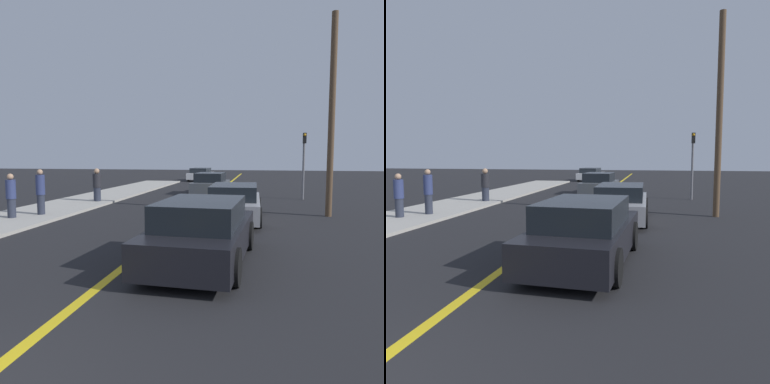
# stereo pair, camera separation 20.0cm
# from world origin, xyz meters

# --- Properties ---
(road_center_line) EXTENTS (0.20, 60.00, 0.01)m
(road_center_line) POSITION_xyz_m (0.00, 18.00, 0.00)
(road_center_line) COLOR gold
(road_center_line) RESTS_ON ground_plane
(sidewalk_left) EXTENTS (3.18, 30.38, 0.11)m
(sidewalk_left) POSITION_xyz_m (-6.06, 15.19, 0.05)
(sidewalk_left) COLOR #ADA89E
(sidewalk_left) RESTS_ON ground_plane
(car_near_right_lane) EXTENTS (2.15, 4.53, 1.41)m
(car_near_right_lane) POSITION_xyz_m (1.59, 5.58, 0.68)
(car_near_right_lane) COLOR black
(car_near_right_lane) RESTS_ON ground_plane
(car_ahead_center) EXTENTS (2.02, 4.80, 1.32)m
(car_ahead_center) POSITION_xyz_m (1.85, 11.27, 0.64)
(car_ahead_center) COLOR #9E9EA3
(car_ahead_center) RESTS_ON ground_plane
(car_far_distant) EXTENTS (2.10, 4.12, 1.32)m
(car_far_distant) POSITION_xyz_m (-0.31, 20.46, 0.63)
(car_far_distant) COLOR #4C5156
(car_far_distant) RESTS_ON ground_plane
(car_parked_left_lot) EXTENTS (2.10, 4.58, 1.21)m
(car_parked_left_lot) POSITION_xyz_m (-2.99, 32.88, 0.60)
(car_parked_left_lot) COLOR silver
(car_parked_left_lot) RESTS_ON ground_plane
(pedestrian_mid_group) EXTENTS (0.35, 0.35, 1.61)m
(pedestrian_mid_group) POSITION_xyz_m (-6.11, 9.65, 0.91)
(pedestrian_mid_group) COLOR #282D3D
(pedestrian_mid_group) RESTS_ON sidewalk_left
(pedestrian_far_standing) EXTENTS (0.33, 0.33, 1.73)m
(pedestrian_far_standing) POSITION_xyz_m (-5.51, 10.56, 0.98)
(pedestrian_far_standing) COLOR #282D3D
(pedestrian_far_standing) RESTS_ON sidewalk_left
(pedestrian_by_sign) EXTENTS (0.41, 0.41, 1.63)m
(pedestrian_by_sign) POSITION_xyz_m (-5.24, 14.95, 0.91)
(pedestrian_by_sign) COLOR #282D3D
(pedestrian_by_sign) RESTS_ON sidewalk_left
(traffic_light) EXTENTS (0.18, 0.40, 3.56)m
(traffic_light) POSITION_xyz_m (4.99, 18.44, 2.22)
(traffic_light) COLOR slate
(traffic_light) RESTS_ON ground_plane
(utility_pole) EXTENTS (0.24, 0.24, 7.68)m
(utility_pole) POSITION_xyz_m (5.39, 12.79, 3.84)
(utility_pole) COLOR brown
(utility_pole) RESTS_ON ground_plane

